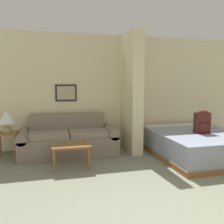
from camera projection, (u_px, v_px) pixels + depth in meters
name	position (u px, v px, depth m)	size (l,w,h in m)	color
wall_back	(112.00, 92.00, 5.87)	(6.29, 0.16, 2.60)	beige
wall_partition_pillar	(131.00, 93.00, 5.47)	(0.24, 0.88, 2.60)	beige
couch	(69.00, 140.00, 5.26)	(2.03, 0.84, 0.84)	gray
coffee_table	(71.00, 148.00, 4.41)	(0.67, 0.42, 0.44)	brown
side_table	(7.00, 138.00, 4.92)	(0.39, 0.39, 0.55)	brown
table_lamp	(6.00, 118.00, 4.87)	(0.32, 0.32, 0.43)	tan
bed	(196.00, 143.00, 5.23)	(1.75, 2.20, 0.51)	brown
backpack	(202.00, 121.00, 5.01)	(0.29, 0.19, 0.47)	#471E19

